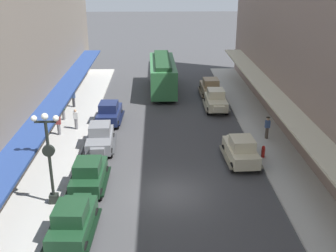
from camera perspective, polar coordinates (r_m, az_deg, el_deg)
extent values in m
plane|color=#424244|center=(24.14, 0.41, -9.18)|extent=(200.00, 200.00, 0.00)
cube|color=#B7B5AD|center=(25.01, -17.25, -8.87)|extent=(3.00, 60.00, 0.15)
cube|color=#B7B5AD|center=(25.46, 17.72, -8.36)|extent=(3.00, 60.00, 0.15)
cube|color=navy|center=(23.91, -19.39, -2.73)|extent=(1.80, 54.00, 0.16)
cube|color=beige|center=(24.42, 19.81, -2.28)|extent=(1.80, 54.00, 0.16)
cube|color=beige|center=(37.58, 6.60, 3.31)|extent=(1.74, 3.92, 0.80)
cube|color=beige|center=(37.60, 6.60, 4.51)|extent=(1.46, 1.71, 0.70)
cube|color=#8C9EA8|center=(37.60, 6.60, 4.51)|extent=(1.39, 1.68, 0.42)
cube|color=beige|center=(35.56, 7.03, 2.33)|extent=(0.94, 0.37, 0.52)
cube|color=#6D6856|center=(37.82, 8.01, 2.84)|extent=(0.28, 3.51, 0.12)
cube|color=#6D6856|center=(37.57, 5.14, 2.84)|extent=(0.28, 3.51, 0.12)
cylinder|color=black|center=(36.55, 8.10, 2.05)|extent=(0.23, 0.68, 0.68)
cylinder|color=black|center=(36.33, 5.58, 2.04)|extent=(0.23, 0.68, 0.68)
cylinder|color=black|center=(39.10, 7.50, 3.36)|extent=(0.23, 0.68, 0.68)
cylinder|color=black|center=(38.90, 5.14, 3.37)|extent=(0.23, 0.68, 0.68)
cube|color=#19234C|center=(34.52, -8.06, 1.59)|extent=(1.82, 3.95, 0.80)
cube|color=#19234C|center=(34.04, -8.18, 2.64)|extent=(1.49, 1.74, 0.70)
cube|color=#8C9EA8|center=(34.04, -8.18, 2.64)|extent=(1.42, 1.71, 0.42)
cube|color=#19234C|center=(36.50, -7.61, 2.79)|extent=(0.95, 0.39, 0.52)
cube|color=black|center=(34.77, -9.58, 1.09)|extent=(0.35, 3.52, 0.12)
cube|color=black|center=(34.50, -6.47, 1.10)|extent=(0.35, 3.52, 0.12)
cylinder|color=black|center=(36.04, -9.00, 1.72)|extent=(0.24, 0.69, 0.68)
cylinder|color=black|center=(35.82, -6.45, 1.73)|extent=(0.24, 0.69, 0.68)
cylinder|color=black|center=(33.52, -9.70, 0.16)|extent=(0.24, 0.69, 0.68)
cylinder|color=black|center=(33.28, -6.96, 0.16)|extent=(0.24, 0.69, 0.68)
cube|color=slate|center=(29.57, -9.31, -1.90)|extent=(1.87, 3.97, 0.80)
cube|color=slate|center=(29.52, -9.36, -0.37)|extent=(1.51, 1.76, 0.70)
cube|color=#8C9EA8|center=(29.52, -9.36, -0.37)|extent=(1.44, 1.72, 0.42)
cube|color=slate|center=(27.61, -9.67, -3.54)|extent=(0.95, 0.40, 0.52)
cube|color=#393A3D|center=(29.62, -7.45, -2.43)|extent=(0.39, 3.52, 0.12)
cube|color=#393A3D|center=(29.81, -11.09, -2.51)|extent=(0.39, 3.52, 0.12)
cylinder|color=black|center=(28.42, -7.86, -3.68)|extent=(0.25, 0.69, 0.68)
cylinder|color=black|center=(28.58, -11.10, -3.75)|extent=(0.25, 0.69, 0.68)
cylinder|color=black|center=(30.92, -7.58, -1.56)|extent=(0.25, 0.69, 0.68)
cylinder|color=black|center=(31.07, -10.55, -1.63)|extent=(0.25, 0.69, 0.68)
cube|color=beige|center=(27.72, 9.94, -3.57)|extent=(1.88, 3.97, 0.80)
cube|color=beige|center=(27.20, 10.16, -2.35)|extent=(1.52, 1.76, 0.70)
cube|color=#8C9EA8|center=(27.20, 10.16, -2.35)|extent=(1.44, 1.73, 0.42)
cube|color=beige|center=(29.59, 8.98, -1.76)|extent=(0.95, 0.40, 0.52)
cube|color=#6D6856|center=(27.65, 7.99, -4.25)|extent=(0.40, 3.52, 0.12)
cube|color=#6D6856|center=(28.10, 11.79, -4.08)|extent=(0.40, 3.52, 0.12)
cylinder|color=black|center=(28.92, 7.70, -3.22)|extent=(0.25, 0.69, 0.68)
cylinder|color=black|center=(29.28, 10.80, -3.10)|extent=(0.25, 0.69, 0.68)
cylinder|color=black|center=(26.52, 8.88, -5.65)|extent=(0.25, 0.69, 0.68)
cylinder|color=black|center=(26.92, 12.25, -5.48)|extent=(0.25, 0.69, 0.68)
cube|color=#193D23|center=(20.78, -12.91, -12.91)|extent=(1.87, 3.97, 0.80)
cube|color=#193D23|center=(20.17, -13.25, -11.53)|extent=(1.51, 1.76, 0.70)
cube|color=#8C9EA8|center=(20.17, -13.25, -11.53)|extent=(1.44, 1.72, 0.42)
cube|color=#193D23|center=(22.50, -11.70, -9.79)|extent=(0.95, 0.40, 0.52)
cube|color=black|center=(21.20, -15.41, -13.46)|extent=(0.39, 3.52, 0.12)
cube|color=black|center=(20.76, -10.22, -13.78)|extent=(0.39, 3.52, 0.12)
cylinder|color=black|center=(22.29, -14.09, -11.69)|extent=(0.25, 0.69, 0.68)
cylinder|color=black|center=(21.94, -9.92, -11.90)|extent=(0.25, 0.69, 0.68)
cylinder|color=black|center=(20.15, -16.04, -15.85)|extent=(0.25, 0.69, 0.68)
cylinder|color=black|center=(19.76, -11.37, -16.20)|extent=(0.25, 0.69, 0.68)
cube|color=#193D23|center=(24.76, -10.79, -6.80)|extent=(1.75, 3.92, 0.80)
cube|color=#193D23|center=(24.20, -11.01, -5.51)|extent=(1.46, 1.72, 0.70)
cube|color=#8C9EA8|center=(24.20, -11.01, -5.51)|extent=(1.39, 1.68, 0.42)
cube|color=#193D23|center=(26.61, -10.06, -4.55)|extent=(0.94, 0.37, 0.52)
cube|color=black|center=(25.09, -12.90, -7.41)|extent=(0.29, 3.51, 0.12)
cube|color=black|center=(24.76, -8.56, -7.48)|extent=(0.29, 3.51, 0.12)
cylinder|color=black|center=(26.28, -12.00, -6.15)|extent=(0.23, 0.68, 0.68)
cylinder|color=black|center=(26.01, -8.49, -6.19)|extent=(0.23, 0.68, 0.68)
cylinder|color=black|center=(23.94, -13.19, -9.14)|extent=(0.23, 0.68, 0.68)
cylinder|color=black|center=(23.65, -9.31, -9.23)|extent=(0.23, 0.68, 0.68)
cube|color=#997F5B|center=(41.55, 5.83, 5.09)|extent=(1.76, 3.93, 0.80)
cube|color=#997F5B|center=(41.11, 5.92, 5.99)|extent=(1.47, 1.72, 0.70)
cube|color=#8C9EA8|center=(41.11, 5.92, 5.99)|extent=(1.39, 1.69, 0.42)
cube|color=#997F5B|center=(43.56, 5.44, 5.93)|extent=(0.94, 0.38, 0.52)
cube|color=#4C3F2D|center=(41.51, 4.51, 4.66)|extent=(0.30, 3.51, 0.12)
cube|color=#4C3F2D|center=(41.79, 7.11, 4.67)|extent=(0.30, 3.51, 0.12)
cylinder|color=black|center=(42.85, 4.48, 5.08)|extent=(0.23, 0.68, 0.68)
cylinder|color=black|center=(43.08, 6.62, 5.08)|extent=(0.23, 0.68, 0.68)
cylinder|color=black|center=(40.26, 4.94, 3.99)|extent=(0.23, 0.68, 0.68)
cylinder|color=black|center=(40.50, 7.21, 4.01)|extent=(0.23, 0.68, 0.68)
cube|color=#33723F|center=(42.75, -0.76, 7.06)|extent=(2.68, 9.64, 2.70)
cube|color=#1C3F23|center=(42.40, -0.77, 9.06)|extent=(1.66, 8.67, 0.36)
cube|color=#8C9EA8|center=(42.64, -0.76, 7.67)|extent=(2.69, 8.88, 0.95)
cube|color=black|center=(45.93, -0.88, 6.06)|extent=(2.02, 1.24, 0.40)
cube|color=black|center=(40.40, -0.61, 3.93)|extent=(2.02, 1.24, 0.40)
cube|color=black|center=(23.67, -15.39, -9.57)|extent=(0.44, 0.44, 0.50)
cylinder|color=black|center=(22.59, -15.97, -4.43)|extent=(0.16, 0.16, 4.20)
cube|color=black|center=(21.79, -16.52, 0.56)|extent=(1.10, 0.10, 0.10)
sphere|color=white|center=(21.88, -17.96, 0.98)|extent=(0.32, 0.32, 0.32)
sphere|color=white|center=(21.60, -15.16, 1.03)|extent=(0.32, 0.32, 0.32)
sphere|color=white|center=(21.70, -16.59, 1.25)|extent=(0.36, 0.36, 0.36)
cylinder|color=black|center=(22.39, -16.09, -3.27)|extent=(0.64, 0.18, 0.64)
cylinder|color=silver|center=(22.47, -16.04, -3.17)|extent=(0.56, 0.02, 0.56)
cylinder|color=#B21E19|center=(28.61, 12.94, -3.53)|extent=(0.24, 0.24, 0.70)
sphere|color=#B21E19|center=(28.46, 13.00, -2.85)|extent=(0.20, 0.20, 0.20)
cylinder|color=slate|center=(33.37, -12.50, 0.29)|extent=(0.24, 0.24, 0.85)
cube|color=white|center=(33.13, -12.60, 1.43)|extent=(0.36, 0.22, 0.56)
sphere|color=tan|center=(33.00, -12.65, 2.08)|extent=(0.22, 0.22, 0.22)
cylinder|color=slate|center=(32.57, -14.75, -0.45)|extent=(0.24, 0.24, 0.85)
cube|color=maroon|center=(32.32, -14.86, 0.71)|extent=(0.36, 0.22, 0.56)
sphere|color=brown|center=(32.19, -14.93, 1.38)|extent=(0.22, 0.22, 0.22)
cylinder|color=black|center=(32.15, -14.95, 1.58)|extent=(0.28, 0.28, 0.04)
cylinder|color=#4C4238|center=(31.69, 13.42, -0.93)|extent=(0.24, 0.24, 0.85)
cube|color=#3F598C|center=(31.44, 13.53, 0.26)|extent=(0.36, 0.22, 0.56)
sphere|color=beige|center=(31.30, 13.59, 0.94)|extent=(0.22, 0.22, 0.22)
cylinder|color=black|center=(31.26, 13.61, 1.15)|extent=(0.28, 0.28, 0.04)
cylinder|color=slate|center=(35.63, -14.16, 1.50)|extent=(0.24, 0.24, 0.85)
cube|color=#4C724C|center=(35.41, -14.26, 2.57)|extent=(0.36, 0.22, 0.56)
sphere|color=brown|center=(35.29, -14.32, 3.18)|extent=(0.22, 0.22, 0.22)
cylinder|color=#2D2D33|center=(38.71, -12.83, 3.19)|extent=(0.24, 0.24, 0.85)
cube|color=#3F598C|center=(38.51, -12.92, 4.18)|extent=(0.36, 0.22, 0.56)
sphere|color=tan|center=(38.40, -12.97, 4.75)|extent=(0.22, 0.22, 0.22)
cylinder|color=black|center=(38.36, -12.98, 4.93)|extent=(0.28, 0.28, 0.04)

